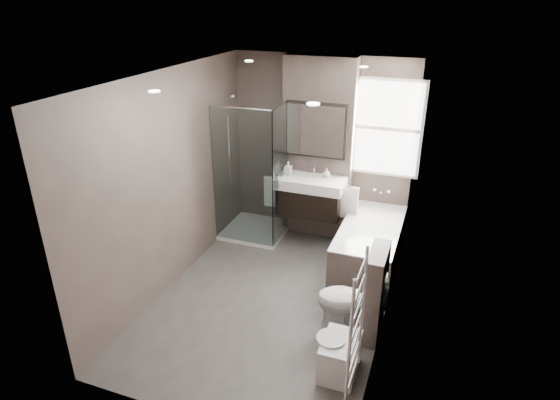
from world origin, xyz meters
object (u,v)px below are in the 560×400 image
at_px(bathtub, 369,244).
at_px(vanity, 310,195).
at_px(bidet, 339,356).
at_px(toilet, 351,300).

bearing_deg(bathtub, vanity, 160.63).
distance_m(vanity, bidet, 2.64).
distance_m(vanity, toilet, 1.99).
xyz_separation_m(toilet, bidet, (0.04, -0.67, -0.16)).
bearing_deg(vanity, bathtub, -19.37).
distance_m(bathtub, toilet, 1.38).
bearing_deg(toilet, bathtub, 169.39).
height_order(vanity, toilet, vanity).
height_order(toilet, bidet, toilet).
distance_m(toilet, bidet, 0.69).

